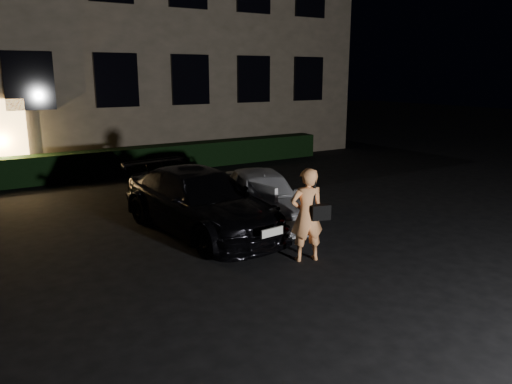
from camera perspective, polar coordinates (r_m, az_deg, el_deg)
ground at (r=7.95m, az=10.25°, el=-10.69°), size 80.00×80.00×0.00m
hedge at (r=16.79m, az=-14.65°, el=3.39°), size 15.00×0.70×0.85m
sedan at (r=10.37m, az=-6.32°, el=-1.06°), size 2.25×4.62×1.28m
hatch at (r=10.94m, az=0.69°, el=-0.46°), size 2.42×3.76×1.19m
man at (r=8.70m, az=5.87°, el=-2.60°), size 0.69×0.56×1.66m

